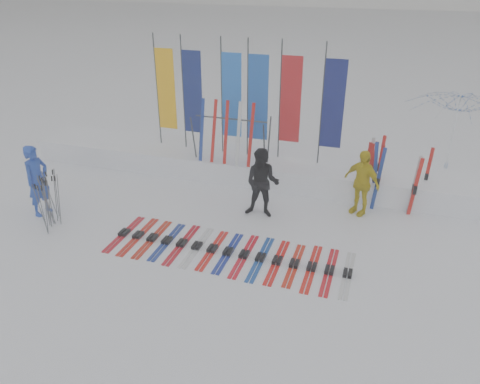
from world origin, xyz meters
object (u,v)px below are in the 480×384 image
(person_blue, at_px, (38,180))
(tent_canopy, at_px, (452,135))
(ski_rack, at_px, (231,133))
(person_black, at_px, (262,183))
(person_yellow, at_px, (361,182))
(ski_row, at_px, (228,252))

(person_blue, relative_size, tent_canopy, 0.64)
(ski_rack, bearing_deg, person_black, -51.48)
(person_yellow, relative_size, ski_row, 0.32)
(ski_row, bearing_deg, person_black, 83.22)
(ski_row, distance_m, ski_rack, 3.96)
(person_black, height_order, tent_canopy, tent_canopy)
(tent_canopy, height_order, ski_row, tent_canopy)
(person_yellow, distance_m, ski_row, 3.70)
(person_black, distance_m, ski_rack, 2.26)
(person_yellow, bearing_deg, tent_canopy, 84.59)
(person_black, distance_m, ski_row, 2.01)
(ski_row, height_order, ski_rack, ski_rack)
(tent_canopy, bearing_deg, person_yellow, -125.79)
(person_black, relative_size, person_yellow, 1.04)
(tent_canopy, bearing_deg, ski_rack, -159.74)
(ski_rack, bearing_deg, tent_canopy, 20.26)
(tent_canopy, distance_m, ski_rack, 6.10)
(person_yellow, relative_size, tent_canopy, 0.59)
(person_yellow, bearing_deg, person_blue, -131.43)
(person_black, xyz_separation_m, person_yellow, (2.21, 0.86, -0.04))
(person_yellow, height_order, ski_row, person_yellow)
(person_black, bearing_deg, tent_canopy, 37.59)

